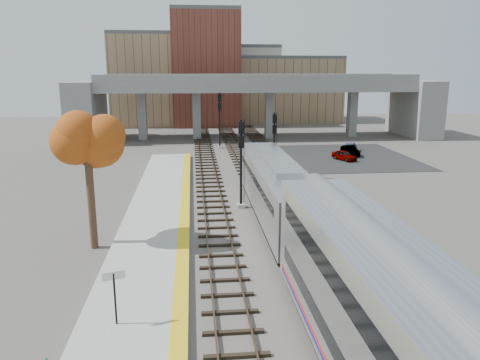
{
  "coord_description": "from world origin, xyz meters",
  "views": [
    {
      "loc": [
        -4.63,
        -25.59,
        10.38
      ],
      "look_at": [
        -1.31,
        7.08,
        2.5
      ],
      "focal_mm": 35.0,
      "sensor_mm": 36.0,
      "label": 1
    }
  ],
  "objects_px": {
    "signal_mast_near": "(241,166)",
    "car_b": "(350,151)",
    "signal_mast_mid": "(274,148)",
    "locomotive": "(275,187)",
    "signal_mast_far": "(220,121)",
    "car_c": "(350,148)",
    "car_a": "(344,155)",
    "tree": "(87,141)"
  },
  "relations": [
    {
      "from": "locomotive",
      "to": "car_c",
      "type": "distance_m",
      "value": 28.96
    },
    {
      "from": "tree",
      "to": "car_a",
      "type": "height_order",
      "value": "tree"
    },
    {
      "from": "locomotive",
      "to": "car_c",
      "type": "bearing_deg",
      "value": 60.99
    },
    {
      "from": "signal_mast_mid",
      "to": "car_b",
      "type": "xyz_separation_m",
      "value": [
        11.25,
        10.81,
        -2.35
      ]
    },
    {
      "from": "signal_mast_near",
      "to": "signal_mast_mid",
      "type": "relative_size",
      "value": 1.06
    },
    {
      "from": "signal_mast_far",
      "to": "car_b",
      "type": "bearing_deg",
      "value": -24.69
    },
    {
      "from": "signal_mast_near",
      "to": "car_c",
      "type": "relative_size",
      "value": 1.66
    },
    {
      "from": "locomotive",
      "to": "car_b",
      "type": "distance_m",
      "value": 26.49
    },
    {
      "from": "locomotive",
      "to": "signal_mast_far",
      "type": "distance_m",
      "value": 30.05
    },
    {
      "from": "tree",
      "to": "car_b",
      "type": "height_order",
      "value": "tree"
    },
    {
      "from": "signal_mast_near",
      "to": "car_c",
      "type": "height_order",
      "value": "signal_mast_near"
    },
    {
      "from": "locomotive",
      "to": "tree",
      "type": "distance_m",
      "value": 13.06
    },
    {
      "from": "signal_mast_mid",
      "to": "car_a",
      "type": "height_order",
      "value": "signal_mast_mid"
    },
    {
      "from": "tree",
      "to": "car_b",
      "type": "bearing_deg",
      "value": 47.69
    },
    {
      "from": "signal_mast_near",
      "to": "car_b",
      "type": "xyz_separation_m",
      "value": [
        15.35,
        20.1,
        -2.63
      ]
    },
    {
      "from": "car_b",
      "to": "tree",
      "type": "bearing_deg",
      "value": -133.72
    },
    {
      "from": "locomotive",
      "to": "signal_mast_far",
      "type": "height_order",
      "value": "signal_mast_far"
    },
    {
      "from": "tree",
      "to": "signal_mast_near",
      "type": "bearing_deg",
      "value": 37.16
    },
    {
      "from": "signal_mast_far",
      "to": "car_b",
      "type": "xyz_separation_m",
      "value": [
        15.35,
        -7.06,
        -3.03
      ]
    },
    {
      "from": "car_b",
      "to": "car_c",
      "type": "xyz_separation_m",
      "value": [
        0.77,
        2.4,
        -0.01
      ]
    },
    {
      "from": "locomotive",
      "to": "signal_mast_near",
      "type": "bearing_deg",
      "value": 127.02
    },
    {
      "from": "signal_mast_far",
      "to": "tree",
      "type": "xyz_separation_m",
      "value": [
        -9.48,
        -34.34,
        2.73
      ]
    },
    {
      "from": "signal_mast_near",
      "to": "car_b",
      "type": "height_order",
      "value": "signal_mast_near"
    },
    {
      "from": "tree",
      "to": "signal_mast_mid",
      "type": "bearing_deg",
      "value": 50.49
    },
    {
      "from": "car_a",
      "to": "signal_mast_mid",
      "type": "bearing_deg",
      "value": -163.24
    },
    {
      "from": "locomotive",
      "to": "tree",
      "type": "bearing_deg",
      "value": -159.19
    },
    {
      "from": "car_c",
      "to": "car_a",
      "type": "bearing_deg",
      "value": -92.59
    },
    {
      "from": "locomotive",
      "to": "signal_mast_near",
      "type": "relative_size",
      "value": 2.83
    },
    {
      "from": "locomotive",
      "to": "car_c",
      "type": "xyz_separation_m",
      "value": [
        14.02,
        25.28,
        -1.65
      ]
    },
    {
      "from": "signal_mast_near",
      "to": "car_a",
      "type": "xyz_separation_m",
      "value": [
        13.76,
        17.46,
        -2.67
      ]
    },
    {
      "from": "signal_mast_far",
      "to": "car_a",
      "type": "xyz_separation_m",
      "value": [
        13.76,
        -9.69,
        -3.06
      ]
    },
    {
      "from": "locomotive",
      "to": "signal_mast_far",
      "type": "bearing_deg",
      "value": 94.01
    },
    {
      "from": "signal_mast_near",
      "to": "signal_mast_mid",
      "type": "height_order",
      "value": "signal_mast_near"
    },
    {
      "from": "signal_mast_near",
      "to": "signal_mast_mid",
      "type": "distance_m",
      "value": 10.15
    },
    {
      "from": "locomotive",
      "to": "signal_mast_far",
      "type": "xyz_separation_m",
      "value": [
        -2.1,
        29.94,
        1.39
      ]
    },
    {
      "from": "signal_mast_mid",
      "to": "signal_mast_far",
      "type": "distance_m",
      "value": 18.35
    },
    {
      "from": "signal_mast_far",
      "to": "tree",
      "type": "bearing_deg",
      "value": -105.44
    },
    {
      "from": "signal_mast_mid",
      "to": "locomotive",
      "type": "bearing_deg",
      "value": -99.41
    },
    {
      "from": "signal_mast_far",
      "to": "car_b",
      "type": "distance_m",
      "value": 17.17
    },
    {
      "from": "car_a",
      "to": "locomotive",
      "type": "bearing_deg",
      "value": -143.43
    },
    {
      "from": "signal_mast_near",
      "to": "car_b",
      "type": "bearing_deg",
      "value": 52.63
    },
    {
      "from": "signal_mast_far",
      "to": "car_a",
      "type": "relative_size",
      "value": 2.21
    }
  ]
}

